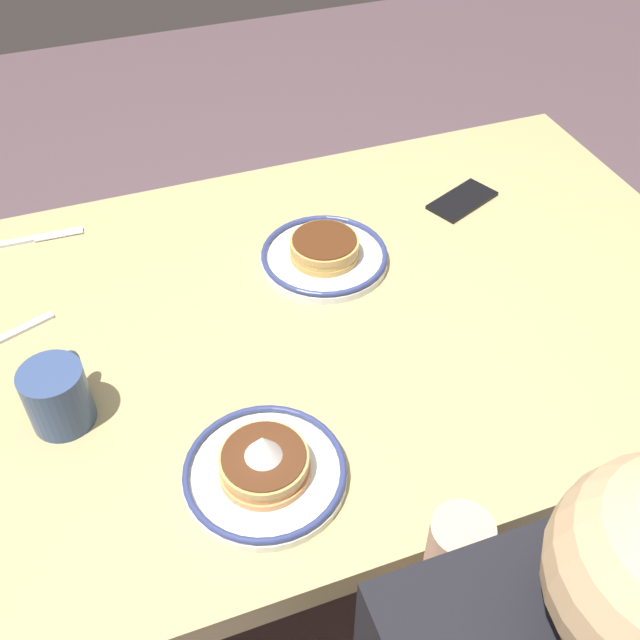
% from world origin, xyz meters
% --- Properties ---
extents(ground_plane, '(6.00, 6.00, 0.00)m').
position_xyz_m(ground_plane, '(0.00, 0.00, 0.00)').
color(ground_plane, '#534046').
extents(dining_table, '(1.46, 0.93, 0.72)m').
position_xyz_m(dining_table, '(0.00, 0.00, 0.64)').
color(dining_table, tan).
rests_on(dining_table, ground_plane).
extents(plate_near_main, '(0.23, 0.23, 0.05)m').
position_xyz_m(plate_near_main, '(-0.04, -0.12, 0.74)').
color(plate_near_main, white).
rests_on(plate_near_main, dining_table).
extents(plate_center_pancakes, '(0.23, 0.23, 0.09)m').
position_xyz_m(plate_center_pancakes, '(0.20, 0.29, 0.74)').
color(plate_center_pancakes, white).
rests_on(plate_center_pancakes, dining_table).
extents(coffee_mug, '(0.09, 0.12, 0.10)m').
position_xyz_m(coffee_mug, '(0.44, 0.09, 0.77)').
color(coffee_mug, '#334772').
rests_on(coffee_mug, dining_table).
extents(cell_phone, '(0.16, 0.12, 0.01)m').
position_xyz_m(cell_phone, '(-0.37, -0.21, 0.73)').
color(cell_phone, black).
rests_on(cell_phone, dining_table).
extents(butter_knife, '(0.22, 0.02, 0.01)m').
position_xyz_m(butter_knife, '(0.47, -0.37, 0.73)').
color(butter_knife, silver).
rests_on(butter_knife, dining_table).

